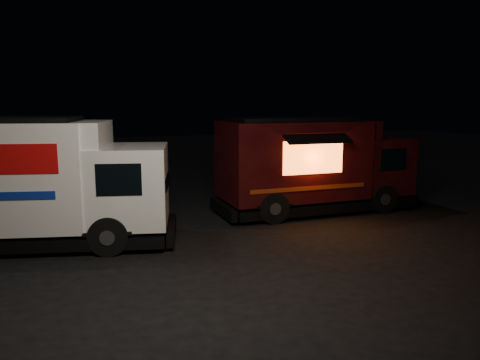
% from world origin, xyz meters
% --- Properties ---
extents(ground, '(80.00, 80.00, 0.00)m').
position_xyz_m(ground, '(0.00, 0.00, 0.00)').
color(ground, black).
rests_on(ground, ground).
extents(white_truck, '(7.68, 4.18, 3.31)m').
position_xyz_m(white_truck, '(-4.51, 2.08, 1.65)').
color(white_truck, white).
rests_on(white_truck, ground).
extents(red_truck, '(6.84, 2.56, 3.18)m').
position_xyz_m(red_truck, '(4.30, 2.98, 1.59)').
color(red_truck, '#3E0D0B').
rests_on(red_truck, ground).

